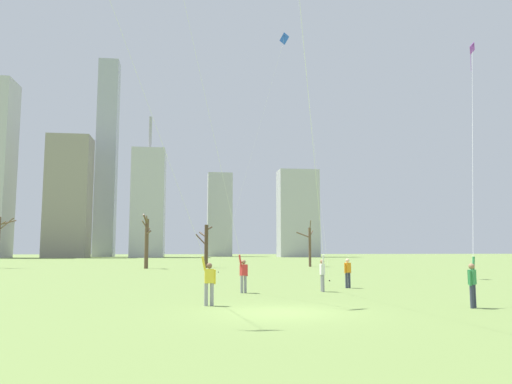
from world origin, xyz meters
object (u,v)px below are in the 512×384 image
(bystander_strolling_midfield, at_px, (348,272))
(kite_flyer_far_back_teal, at_px, (231,219))
(kite_flyer_midfield_center_pink, at_px, (317,216))
(bare_tree_center, at_px, (206,245))
(kite_flyer_midfield_left_purple, at_px, (472,239))
(bare_tree_right_of_center, at_px, (309,244))
(bare_tree_far_right_edge, at_px, (147,241))
(kite_flyer_foreground_right_green, at_px, (184,212))
(distant_kite_low_near_trees_blue, at_px, (278,60))

(bystander_strolling_midfield, bearing_deg, kite_flyer_far_back_teal, -156.64)
(kite_flyer_midfield_center_pink, height_order, bare_tree_center, kite_flyer_midfield_center_pink)
(kite_flyer_far_back_teal, distance_m, kite_flyer_midfield_left_purple, 10.77)
(bare_tree_right_of_center, distance_m, bare_tree_center, 12.90)
(kite_flyer_midfield_center_pink, distance_m, bare_tree_far_right_edge, 36.33)
(bare_tree_far_right_edge, bearing_deg, bystander_strolling_midfield, -65.94)
(kite_flyer_foreground_right_green, xyz_separation_m, bare_tree_right_of_center, (15.03, 41.58, -0.78))
(kite_flyer_midfield_left_purple, bearing_deg, bare_tree_far_right_edge, 112.39)
(kite_flyer_midfield_center_pink, relative_size, bystander_strolling_midfield, 9.53)
(distant_kite_low_near_trees_blue, relative_size, bare_tree_far_right_edge, 3.63)
(kite_flyer_far_back_teal, height_order, bystander_strolling_midfield, kite_flyer_far_back_teal)
(bare_tree_right_of_center, bearing_deg, kite_flyer_foreground_right_green, -109.87)
(kite_flyer_foreground_right_green, xyz_separation_m, bystander_strolling_midfield, (8.98, 8.10, -2.62))
(kite_flyer_midfield_center_pink, height_order, bare_tree_far_right_edge, kite_flyer_midfield_center_pink)
(kite_flyer_midfield_left_purple, bearing_deg, bystander_strolling_midfield, 106.17)
(kite_flyer_foreground_right_green, distance_m, bare_tree_far_right_edge, 38.30)
(bystander_strolling_midfield, height_order, bare_tree_center, bare_tree_center)
(kite_flyer_far_back_teal, height_order, kite_flyer_midfield_center_pink, kite_flyer_far_back_teal)
(kite_flyer_far_back_teal, xyz_separation_m, bare_tree_right_of_center, (12.80, 36.39, -0.87))
(kite_flyer_midfield_center_pink, distance_m, distant_kite_low_near_trees_blue, 26.52)
(kite_flyer_midfield_left_purple, relative_size, distant_kite_low_near_trees_blue, 0.72)
(bystander_strolling_midfield, bearing_deg, kite_flyer_foreground_right_green, -137.92)
(bystander_strolling_midfield, distance_m, distant_kite_low_near_trees_blue, 24.71)
(kite_flyer_midfield_center_pink, distance_m, bare_tree_right_of_center, 39.40)
(distant_kite_low_near_trees_blue, bearing_deg, kite_flyer_midfield_left_purple, -82.43)
(bare_tree_right_of_center, xyz_separation_m, bare_tree_center, (-12.77, -1.83, -0.10))
(kite_flyer_midfield_center_pink, height_order, bystander_strolling_midfield, kite_flyer_midfield_center_pink)
(kite_flyer_far_back_teal, relative_size, distant_kite_low_near_trees_blue, 0.82)
(kite_flyer_midfield_center_pink, bearing_deg, bare_tree_far_right_edge, 106.64)
(kite_flyer_far_back_teal, relative_size, bare_tree_right_of_center, 3.17)
(kite_flyer_midfield_left_purple, height_order, bare_tree_right_of_center, kite_flyer_midfield_left_purple)
(bare_tree_right_of_center, bearing_deg, kite_flyer_midfield_left_purple, -94.92)
(distant_kite_low_near_trees_blue, height_order, bare_tree_right_of_center, distant_kite_low_near_trees_blue)
(kite_flyer_foreground_right_green, height_order, bare_tree_center, kite_flyer_foreground_right_green)
(kite_flyer_far_back_teal, relative_size, kite_flyer_midfield_center_pink, 1.15)
(bare_tree_far_right_edge, bearing_deg, kite_flyer_foreground_right_green, -83.42)
(kite_flyer_midfield_left_purple, xyz_separation_m, distant_kite_low_near_trees_blue, (-3.30, 24.79, 16.86))
(kite_flyer_foreground_right_green, xyz_separation_m, kite_flyer_midfield_left_purple, (11.42, -0.33, -0.98))
(bare_tree_far_right_edge, bearing_deg, kite_flyer_far_back_teal, -78.60)
(bystander_strolling_midfield, relative_size, bare_tree_center, 0.33)
(kite_flyer_far_back_teal, height_order, kite_flyer_midfield_left_purple, kite_flyer_far_back_teal)
(distant_kite_low_near_trees_blue, height_order, bare_tree_far_right_edge, distant_kite_low_near_trees_blue)
(kite_flyer_midfield_center_pink, distance_m, bare_tree_center, 36.72)
(kite_flyer_midfield_center_pink, distance_m, bystander_strolling_midfield, 6.32)
(distant_kite_low_near_trees_blue, bearing_deg, bystander_strolling_midfield, -87.03)
(kite_flyer_far_back_teal, relative_size, bystander_strolling_midfield, 11.00)
(bystander_strolling_midfield, height_order, distant_kite_low_near_trees_blue, distant_kite_low_near_trees_blue)
(kite_flyer_far_back_teal, relative_size, bare_tree_center, 3.58)
(kite_flyer_midfield_center_pink, relative_size, bare_tree_center, 3.10)
(kite_flyer_far_back_teal, distance_m, kite_flyer_foreground_right_green, 5.65)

